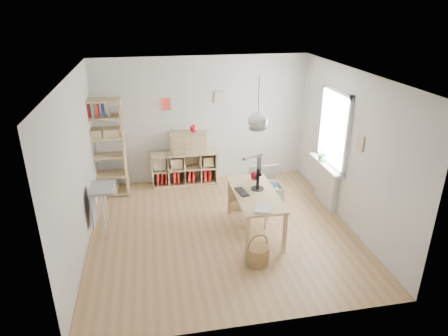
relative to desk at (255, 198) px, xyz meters
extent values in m
plane|color=#A67C53|center=(-0.55, 0.15, -0.66)|extent=(4.50, 4.50, 0.00)
plane|color=silver|center=(-0.55, 2.40, 0.69)|extent=(4.50, 0.00, 4.50)
plane|color=silver|center=(-0.55, -2.10, 0.69)|extent=(4.50, 0.00, 4.50)
plane|color=silver|center=(-2.80, 0.15, 0.69)|extent=(0.00, 4.50, 4.50)
plane|color=silver|center=(1.70, 0.15, 0.69)|extent=(0.00, 4.50, 4.50)
plane|color=white|center=(-0.55, 0.15, 2.04)|extent=(4.50, 4.50, 0.00)
cylinder|color=black|center=(0.00, 0.00, 1.70)|extent=(0.01, 0.01, 0.68)
ellipsoid|color=silver|center=(0.00, 0.00, 1.34)|extent=(0.32, 0.32, 0.27)
cube|color=white|center=(1.69, 0.75, 0.89)|extent=(0.03, 1.00, 1.30)
cube|color=silver|center=(1.66, 0.21, 0.89)|extent=(0.06, 0.08, 1.46)
cube|color=silver|center=(1.66, 1.29, 0.89)|extent=(0.06, 0.08, 1.46)
cube|color=silver|center=(1.66, 0.75, 1.58)|extent=(0.06, 1.16, 0.08)
cube|color=silver|center=(1.66, 0.75, 0.20)|extent=(0.06, 1.16, 0.08)
cube|color=silver|center=(1.64, 0.75, -0.26)|extent=(0.10, 0.80, 0.80)
cube|color=silver|center=(1.59, 0.75, 0.17)|extent=(0.22, 1.20, 0.06)
cube|color=tan|center=(0.00, 0.00, 0.07)|extent=(0.70, 1.50, 0.04)
cube|color=tan|center=(-0.30, -0.70, -0.30)|extent=(0.06, 0.06, 0.71)
cube|color=tan|center=(-0.30, 0.70, -0.30)|extent=(0.06, 0.06, 0.71)
cube|color=tan|center=(0.30, -0.70, -0.30)|extent=(0.06, 0.06, 0.71)
cube|color=tan|center=(0.30, 0.70, -0.30)|extent=(0.06, 0.06, 0.71)
cube|color=#D4BF8B|center=(-1.00, 2.19, -0.64)|extent=(1.40, 0.38, 0.03)
cube|color=#D4BF8B|center=(-1.00, 2.19, 0.05)|extent=(1.40, 0.38, 0.03)
cube|color=#D4BF8B|center=(-1.69, 2.19, -0.30)|extent=(0.03, 0.38, 0.72)
cube|color=#D4BF8B|center=(-0.32, 2.19, -0.30)|extent=(0.03, 0.38, 0.72)
cube|color=#D4BF8B|center=(-1.00, 2.37, -0.30)|extent=(1.40, 0.02, 0.72)
cube|color=maroon|center=(-1.58, 2.21, -0.47)|extent=(0.06, 0.26, 0.30)
cube|color=maroon|center=(-1.49, 2.21, -0.47)|extent=(0.05, 0.26, 0.30)
cube|color=maroon|center=(-1.41, 2.21, -0.47)|extent=(0.05, 0.26, 0.30)
cube|color=maroon|center=(-1.22, 2.21, -0.47)|extent=(0.05, 0.26, 0.30)
cube|color=maroon|center=(-1.13, 2.21, -0.47)|extent=(0.05, 0.26, 0.30)
cube|color=maroon|center=(-0.90, 2.21, -0.47)|extent=(0.06, 0.26, 0.30)
cube|color=maroon|center=(-0.81, 2.21, -0.47)|extent=(0.06, 0.26, 0.30)
cube|color=maroon|center=(-0.55, 2.21, -0.47)|extent=(0.06, 0.26, 0.30)
cube|color=maroon|center=(-0.46, 2.21, -0.47)|extent=(0.05, 0.26, 0.30)
cube|color=tan|center=(-2.96, 1.95, 0.34)|extent=(0.04, 0.38, 2.00)
cube|color=tan|center=(-2.20, 1.95, 0.34)|extent=(0.04, 0.38, 2.00)
cube|color=tan|center=(-2.58, 1.95, -0.61)|extent=(0.76, 0.38, 0.03)
cube|color=tan|center=(-2.58, 1.95, -0.21)|extent=(0.76, 0.38, 0.03)
cube|color=tan|center=(-2.58, 1.95, 0.19)|extent=(0.76, 0.38, 0.03)
cube|color=tan|center=(-2.58, 1.95, 0.59)|extent=(0.76, 0.38, 0.03)
cube|color=tan|center=(-2.58, 1.95, 0.99)|extent=(0.76, 0.38, 0.03)
cube|color=tan|center=(-2.58, 1.95, 1.32)|extent=(0.76, 0.38, 0.03)
cube|color=navy|center=(-2.86, 1.95, 1.14)|extent=(0.04, 0.18, 0.26)
cube|color=maroon|center=(-2.78, 1.95, 1.14)|extent=(0.04, 0.18, 0.26)
cube|color=beige|center=(-2.70, 1.95, 1.14)|extent=(0.04, 0.18, 0.26)
cube|color=maroon|center=(-2.62, 1.95, 1.14)|extent=(0.04, 0.18, 0.26)
cube|color=navy|center=(-2.52, 1.95, 1.14)|extent=(0.04, 0.18, 0.26)
cube|color=beige|center=(-2.42, 1.95, 1.14)|extent=(0.04, 0.18, 0.26)
cube|color=#98989B|center=(-2.52, 0.50, 0.17)|extent=(0.40, 0.55, 0.04)
cylinder|color=silver|center=(-2.52, 0.28, -0.25)|extent=(0.03, 0.03, 0.82)
cylinder|color=silver|center=(-2.52, 0.72, -0.25)|extent=(0.03, 0.03, 0.82)
cube|color=#98989B|center=(-2.70, 0.50, -0.16)|extent=(0.02, 0.50, 0.62)
cube|color=#98989B|center=(0.12, 0.25, -0.26)|extent=(0.48, 0.48, 0.05)
cube|color=tan|center=(-0.08, 0.17, -0.47)|extent=(0.04, 0.04, 0.37)
cube|color=tan|center=(0.05, 0.45, -0.47)|extent=(0.04, 0.04, 0.37)
cube|color=tan|center=(0.20, 0.04, -0.47)|extent=(0.04, 0.04, 0.37)
cube|color=tan|center=(0.33, 0.32, -0.47)|extent=(0.04, 0.04, 0.37)
cube|color=tan|center=(0.19, 0.40, -0.07)|extent=(0.34, 0.18, 0.33)
cylinder|color=olive|center=(-0.18, -0.89, -0.51)|extent=(0.36, 0.36, 0.30)
torus|color=olive|center=(-0.18, -0.89, -0.34)|extent=(0.36, 0.14, 0.37)
cube|color=silver|center=(0.55, 1.12, -0.65)|extent=(0.61, 0.43, 0.02)
cube|color=silver|center=(0.26, 1.13, -0.50)|extent=(0.03, 0.41, 0.31)
cube|color=silver|center=(0.84, 1.11, -0.50)|extent=(0.03, 0.41, 0.31)
cube|color=silver|center=(0.54, 0.92, -0.50)|extent=(0.60, 0.04, 0.31)
cube|color=silver|center=(0.56, 1.31, -0.50)|extent=(0.60, 0.04, 0.31)
cube|color=silver|center=(0.56, 1.49, -0.21)|extent=(0.61, 0.22, 0.39)
sphere|color=gold|center=(0.41, 1.06, -0.43)|extent=(0.13, 0.13, 0.13)
sphere|color=blue|center=(0.66, 1.16, -0.43)|extent=(0.13, 0.13, 0.13)
sphere|color=#D9551B|center=(0.53, 1.10, -0.43)|extent=(0.13, 0.13, 0.13)
sphere|color=green|center=(0.71, 1.03, -0.43)|extent=(0.13, 0.13, 0.13)
cylinder|color=black|center=(0.07, 0.14, 0.10)|extent=(0.22, 0.22, 0.02)
cylinder|color=black|center=(0.07, 0.14, 0.16)|extent=(0.05, 0.05, 0.10)
cube|color=black|center=(0.07, 0.14, 0.40)|extent=(0.20, 0.55, 0.36)
cube|color=black|center=(-0.22, 0.06, 0.10)|extent=(0.20, 0.38, 0.02)
cylinder|color=black|center=(0.27, 0.67, 0.11)|extent=(0.06, 0.06, 0.04)
cylinder|color=black|center=(0.27, 0.67, 0.30)|extent=(0.02, 0.02, 0.38)
cone|color=black|center=(-0.05, 0.59, 0.47)|extent=(0.09, 0.07, 0.09)
sphere|color=#500A13|center=(0.13, 0.51, 0.17)|extent=(0.16, 0.16, 0.16)
cube|color=silver|center=(-0.02, -0.58, 0.11)|extent=(0.35, 0.39, 0.03)
cube|color=#D4BF8B|center=(-0.89, 2.19, 0.28)|extent=(0.82, 0.47, 0.44)
ellipsoid|color=#A30D14|center=(-0.78, 2.19, 0.59)|extent=(0.14, 0.14, 0.17)
imported|color=#2D6E29|center=(1.57, 0.90, 0.35)|extent=(0.31, 0.29, 0.29)
camera|label=1|loc=(-1.62, -5.78, 3.08)|focal=32.00mm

